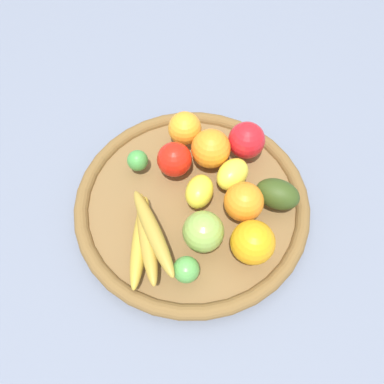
% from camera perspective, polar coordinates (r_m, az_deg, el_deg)
% --- Properties ---
extents(ground_plane, '(2.40, 2.40, 0.00)m').
position_cam_1_polar(ground_plane, '(0.78, 0.00, -2.25)').
color(ground_plane, slate).
rests_on(ground_plane, ground).
extents(basket, '(0.46, 0.46, 0.04)m').
position_cam_1_polar(basket, '(0.76, 0.00, -1.55)').
color(basket, brown).
rests_on(basket, ground_plane).
extents(orange_0, '(0.09, 0.09, 0.07)m').
position_cam_1_polar(orange_0, '(0.70, 7.71, -1.45)').
color(orange_0, orange).
rests_on(orange_0, basket).
extents(banana_bunch, '(0.14, 0.18, 0.05)m').
position_cam_1_polar(banana_bunch, '(0.68, -6.77, -6.57)').
color(banana_bunch, gold).
rests_on(banana_bunch, basket).
extents(lime_0, '(0.06, 0.06, 0.05)m').
position_cam_1_polar(lime_0, '(0.66, -0.87, -11.45)').
color(lime_0, '#54A046').
rests_on(lime_0, basket).
extents(apple_0, '(0.09, 0.09, 0.07)m').
position_cam_1_polar(apple_0, '(0.67, 1.69, -5.91)').
color(apple_0, '#84A946').
rests_on(apple_0, basket).
extents(lime_1, '(0.06, 0.06, 0.04)m').
position_cam_1_polar(lime_1, '(0.77, -8.09, 4.67)').
color(lime_1, '#469841').
rests_on(lime_1, basket).
extents(apple_1, '(0.08, 0.08, 0.07)m').
position_cam_1_polar(apple_1, '(0.78, 8.11, 7.62)').
color(apple_1, red).
rests_on(apple_1, basket).
extents(orange_1, '(0.09, 0.09, 0.08)m').
position_cam_1_polar(orange_1, '(0.76, 2.82, 6.46)').
color(orange_1, orange).
rests_on(orange_1, basket).
extents(apple_2, '(0.08, 0.08, 0.07)m').
position_cam_1_polar(apple_2, '(0.75, -2.63, 4.86)').
color(apple_2, red).
rests_on(apple_2, basket).
extents(orange_3, '(0.10, 0.10, 0.07)m').
position_cam_1_polar(orange_3, '(0.80, -1.07, 9.44)').
color(orange_3, orange).
rests_on(orange_3, basket).
extents(lemon_1, '(0.09, 0.08, 0.05)m').
position_cam_1_polar(lemon_1, '(0.72, 1.10, 0.09)').
color(lemon_1, yellow).
rests_on(lemon_1, basket).
extents(orange_2, '(0.09, 0.09, 0.08)m').
position_cam_1_polar(orange_2, '(0.66, 9.02, -7.41)').
color(orange_2, orange).
rests_on(orange_2, basket).
extents(lemon_0, '(0.08, 0.07, 0.05)m').
position_cam_1_polar(lemon_0, '(0.74, 6.04, 2.65)').
color(lemon_0, yellow).
rests_on(lemon_0, basket).
extents(avocado, '(0.09, 0.10, 0.06)m').
position_cam_1_polar(avocado, '(0.73, 12.59, -0.31)').
color(avocado, '#324618').
rests_on(avocado, basket).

